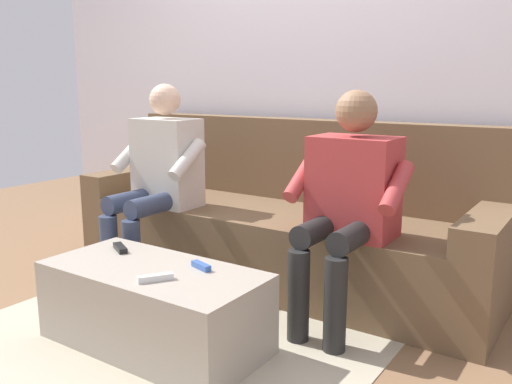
{
  "coord_description": "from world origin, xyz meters",
  "views": [
    {
      "loc": [
        -1.6,
        2.52,
        1.14
      ],
      "look_at": [
        0.0,
        0.14,
        0.56
      ],
      "focal_mm": 37.62,
      "sensor_mm": 36.0,
      "label": 1
    }
  ],
  "objects": [
    {
      "name": "ground_plane",
      "position": [
        0.0,
        0.6,
        0.0
      ],
      "size": [
        8.0,
        8.0,
        0.0
      ],
      "primitive_type": "plane",
      "color": "#846042"
    },
    {
      "name": "back_wall",
      "position": [
        0.0,
        -0.59,
        1.33
      ],
      "size": [
        4.69,
        0.06,
        2.66
      ],
      "primitive_type": "cube",
      "color": "silver",
      "rests_on": "ground"
    },
    {
      "name": "couch",
      "position": [
        0.0,
        -0.13,
        0.31
      ],
      "size": [
        2.52,
        0.79,
        0.93
      ],
      "color": "brown",
      "rests_on": "ground"
    },
    {
      "name": "coffee_table",
      "position": [
        0.0,
        0.94,
        0.18
      ],
      "size": [
        1.0,
        0.48,
        0.36
      ],
      "color": "#A89E8E",
      "rests_on": "ground"
    },
    {
      "name": "person_left_seated",
      "position": [
        -0.59,
        0.25,
        0.63
      ],
      "size": [
        0.55,
        0.54,
        1.11
      ],
      "color": "#B23838",
      "rests_on": "ground"
    },
    {
      "name": "person_right_seated",
      "position": [
        0.59,
        0.27,
        0.63
      ],
      "size": [
        0.53,
        0.56,
        1.14
      ],
      "color": "beige",
      "rests_on": "ground"
    },
    {
      "name": "remote_blue",
      "position": [
        -0.18,
        0.83,
        0.37
      ],
      "size": [
        0.12,
        0.06,
        0.03
      ],
      "primitive_type": "cube",
      "rotation": [
        0.0,
        0.0,
        2.85
      ],
      "color": "#3860B7",
      "rests_on": "coffee_table"
    },
    {
      "name": "remote_white",
      "position": [
        -0.12,
        1.04,
        0.37
      ],
      "size": [
        0.11,
        0.14,
        0.03
      ],
      "primitive_type": "cube",
      "rotation": [
        0.0,
        0.0,
        0.97
      ],
      "color": "white",
      "rests_on": "coffee_table"
    },
    {
      "name": "remote_black",
      "position": [
        0.31,
        0.84,
        0.37
      ],
      "size": [
        0.14,
        0.1,
        0.02
      ],
      "primitive_type": "cube",
      "rotation": [
        0.0,
        0.0,
        2.64
      ],
      "color": "black",
      "rests_on": "coffee_table"
    },
    {
      "name": "floor_rug",
      "position": [
        0.0,
        0.82,
        0.0
      ],
      "size": [
        1.85,
        1.39,
        0.01
      ],
      "primitive_type": "cube",
      "color": "#B7AD93",
      "rests_on": "ground"
    }
  ]
}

